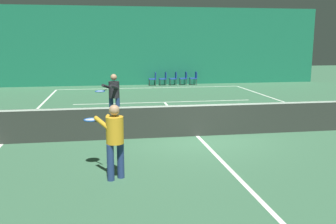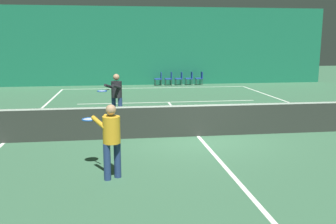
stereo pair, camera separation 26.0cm
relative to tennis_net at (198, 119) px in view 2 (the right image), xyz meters
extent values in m
plane|color=#386647|center=(0.00, 0.00, -0.51)|extent=(60.00, 60.00, 0.00)
cube|color=#196B4C|center=(0.00, 13.68, 1.95)|extent=(23.00, 0.12, 4.93)
cube|color=white|center=(0.00, 11.90, -0.51)|extent=(11.00, 0.10, 0.00)
cube|color=white|center=(0.00, 6.40, -0.51)|extent=(8.25, 0.10, 0.00)
cube|color=white|center=(-5.50, 0.00, -0.51)|extent=(0.10, 23.80, 0.00)
cube|color=white|center=(0.00, 0.00, -0.51)|extent=(0.10, 12.80, 0.00)
cube|color=#2D332D|center=(0.00, 0.00, -0.04)|extent=(11.90, 0.02, 0.95)
cube|color=white|center=(0.00, 0.00, 0.41)|extent=(11.90, 0.02, 0.05)
cylinder|color=navy|center=(-2.59, -3.22, -0.13)|extent=(0.20, 0.20, 0.75)
cylinder|color=navy|center=(-2.38, -3.10, -0.13)|extent=(0.20, 0.20, 0.75)
cylinder|color=gold|center=(-2.49, -3.16, 0.52)|extent=(0.48, 0.48, 0.55)
sphere|color=tan|center=(-2.49, -3.16, 0.92)|extent=(0.21, 0.21, 0.21)
cylinder|color=gold|center=(-2.73, -3.02, 0.64)|extent=(0.34, 0.49, 0.22)
cylinder|color=gold|center=(-2.49, -2.88, 0.64)|extent=(0.34, 0.49, 0.22)
cylinder|color=black|center=(-2.82, -2.61, 0.57)|extent=(0.18, 0.28, 0.03)
torus|color=#1951B2|center=(-2.97, -2.34, 0.57)|extent=(0.45, 0.45, 0.03)
cylinder|color=silver|center=(-2.97, -2.34, 0.57)|extent=(0.38, 0.38, 0.00)
cylinder|color=navy|center=(-2.25, 2.67, -0.11)|extent=(0.21, 0.21, 0.81)
cylinder|color=navy|center=(-2.47, 2.79, -0.11)|extent=(0.21, 0.21, 0.81)
cylinder|color=#232328|center=(-2.36, 2.73, 0.59)|extent=(0.51, 0.51, 0.58)
sphere|color=tan|center=(-2.36, 2.73, 1.02)|extent=(0.22, 0.22, 0.22)
cylinder|color=#232328|center=(-2.36, 2.43, 0.72)|extent=(0.35, 0.53, 0.23)
cylinder|color=#232328|center=(-2.62, 2.57, 0.72)|extent=(0.35, 0.53, 0.23)
cylinder|color=black|center=(-2.69, 2.14, 0.65)|extent=(0.17, 0.28, 0.03)
torus|color=#1951B2|center=(-2.84, 1.87, 0.65)|extent=(0.45, 0.45, 0.03)
cylinder|color=silver|center=(-2.84, 1.87, 0.65)|extent=(0.38, 0.38, 0.00)
cylinder|color=#2D2D2D|center=(0.09, 13.32, -0.32)|extent=(0.03, 0.03, 0.39)
cylinder|color=#2D2D2D|center=(0.09, 12.94, -0.32)|extent=(0.03, 0.03, 0.39)
cylinder|color=#2D2D2D|center=(0.47, 13.32, -0.32)|extent=(0.03, 0.03, 0.39)
cylinder|color=#2D2D2D|center=(0.47, 12.94, -0.32)|extent=(0.03, 0.03, 0.39)
cube|color=navy|center=(0.28, 13.13, -0.10)|extent=(0.44, 0.44, 0.05)
cube|color=navy|center=(0.48, 13.13, 0.13)|extent=(0.04, 0.44, 0.40)
cylinder|color=#2D2D2D|center=(0.75, 13.32, -0.32)|extent=(0.03, 0.03, 0.39)
cylinder|color=#2D2D2D|center=(0.75, 12.94, -0.32)|extent=(0.03, 0.03, 0.39)
cylinder|color=#2D2D2D|center=(1.13, 13.32, -0.32)|extent=(0.03, 0.03, 0.39)
cylinder|color=#2D2D2D|center=(1.13, 12.94, -0.32)|extent=(0.03, 0.03, 0.39)
cube|color=navy|center=(0.94, 13.13, -0.10)|extent=(0.44, 0.44, 0.05)
cube|color=navy|center=(1.14, 13.13, 0.13)|extent=(0.04, 0.44, 0.40)
cylinder|color=#2D2D2D|center=(1.42, 13.32, -0.32)|extent=(0.03, 0.03, 0.39)
cylinder|color=#2D2D2D|center=(1.42, 12.94, -0.32)|extent=(0.03, 0.03, 0.39)
cylinder|color=#2D2D2D|center=(1.80, 13.32, -0.32)|extent=(0.03, 0.03, 0.39)
cylinder|color=#2D2D2D|center=(1.80, 12.94, -0.32)|extent=(0.03, 0.03, 0.39)
cube|color=navy|center=(1.61, 13.13, -0.10)|extent=(0.44, 0.44, 0.05)
cube|color=navy|center=(1.81, 13.13, 0.13)|extent=(0.04, 0.44, 0.40)
cylinder|color=#2D2D2D|center=(2.08, 13.32, -0.32)|extent=(0.03, 0.03, 0.39)
cylinder|color=#2D2D2D|center=(2.08, 12.94, -0.32)|extent=(0.03, 0.03, 0.39)
cylinder|color=#2D2D2D|center=(2.46, 13.32, -0.32)|extent=(0.03, 0.03, 0.39)
cylinder|color=#2D2D2D|center=(2.46, 12.94, -0.32)|extent=(0.03, 0.03, 0.39)
cube|color=navy|center=(2.27, 13.13, -0.10)|extent=(0.44, 0.44, 0.05)
cube|color=navy|center=(2.47, 13.13, 0.13)|extent=(0.04, 0.44, 0.40)
cylinder|color=#2D2D2D|center=(2.74, 13.32, -0.32)|extent=(0.03, 0.03, 0.39)
cylinder|color=#2D2D2D|center=(2.74, 12.94, -0.32)|extent=(0.03, 0.03, 0.39)
cylinder|color=#2D2D2D|center=(3.12, 13.32, -0.32)|extent=(0.03, 0.03, 0.39)
cylinder|color=#2D2D2D|center=(3.12, 12.94, -0.32)|extent=(0.03, 0.03, 0.39)
cube|color=navy|center=(2.93, 13.13, -0.10)|extent=(0.44, 0.44, 0.05)
cube|color=navy|center=(3.13, 13.13, 0.13)|extent=(0.04, 0.44, 0.40)
camera|label=1|loc=(-2.62, -10.49, 2.25)|focal=40.00mm
camera|label=2|loc=(-2.37, -10.53, 2.25)|focal=40.00mm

